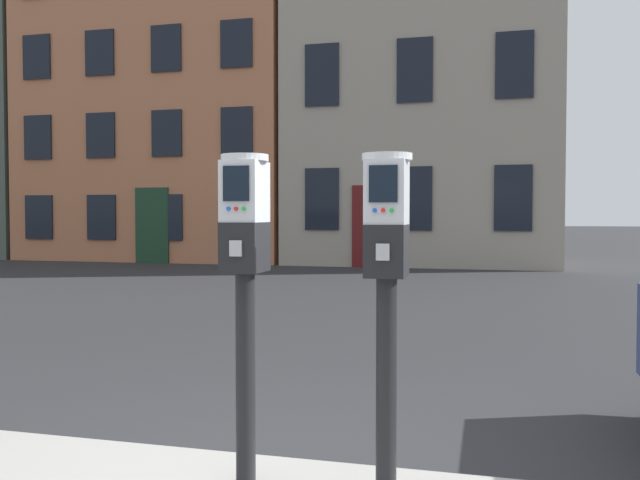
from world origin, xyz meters
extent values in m
cylinder|color=black|center=(-0.05, -0.18, 0.63)|extent=(0.09, 0.09, 0.97)
cube|color=black|center=(-0.05, -0.18, 1.23)|extent=(0.18, 0.25, 0.23)
cube|color=#A5A8AD|center=(-0.04, -0.31, 1.23)|extent=(0.06, 0.01, 0.07)
cube|color=#B7BABF|center=(-0.05, -0.18, 1.48)|extent=(0.18, 0.24, 0.28)
cube|color=black|center=(-0.04, -0.30, 1.51)|extent=(0.12, 0.01, 0.15)
cylinder|color=blue|center=(-0.08, -0.30, 1.40)|extent=(0.02, 0.01, 0.02)
cylinder|color=red|center=(-0.04, -0.30, 1.40)|extent=(0.02, 0.01, 0.02)
cylinder|color=green|center=(-0.01, -0.30, 1.40)|extent=(0.02, 0.01, 0.02)
cylinder|color=#B7BABF|center=(-0.05, -0.18, 1.63)|extent=(0.23, 0.23, 0.03)
cylinder|color=black|center=(0.61, -0.18, 0.62)|extent=(0.09, 0.09, 0.97)
cube|color=black|center=(0.61, -0.18, 1.22)|extent=(0.18, 0.25, 0.22)
cube|color=#A5A8AD|center=(0.61, -0.31, 1.22)|extent=(0.06, 0.01, 0.07)
cube|color=#B7BABF|center=(0.61, -0.18, 1.47)|extent=(0.18, 0.24, 0.27)
cube|color=black|center=(0.61, -0.30, 1.50)|extent=(0.12, 0.01, 0.15)
cylinder|color=blue|center=(0.58, -0.30, 1.39)|extent=(0.02, 0.01, 0.02)
cylinder|color=red|center=(0.61, -0.30, 1.39)|extent=(0.02, 0.01, 0.02)
cylinder|color=green|center=(0.65, -0.30, 1.39)|extent=(0.02, 0.01, 0.02)
cylinder|color=#B7BABF|center=(0.61, -0.18, 1.62)|extent=(0.23, 0.23, 0.03)
cube|color=#B7704C|center=(-9.21, 18.19, 4.63)|extent=(8.25, 6.83, 9.26)
cube|color=black|center=(-12.30, 14.74, 1.27)|extent=(0.90, 0.06, 1.27)
cube|color=black|center=(-10.24, 14.74, 1.27)|extent=(0.90, 0.06, 1.27)
cube|color=black|center=(-8.18, 14.74, 1.27)|extent=(0.90, 0.06, 1.27)
cube|color=black|center=(-6.11, 14.74, 1.27)|extent=(0.90, 0.06, 1.27)
cube|color=black|center=(-12.30, 14.74, 3.59)|extent=(0.90, 0.06, 1.27)
cube|color=black|center=(-10.24, 14.74, 3.59)|extent=(0.90, 0.06, 1.27)
cube|color=black|center=(-8.18, 14.74, 3.59)|extent=(0.90, 0.06, 1.27)
cube|color=black|center=(-6.11, 14.74, 3.59)|extent=(0.90, 0.06, 1.27)
cube|color=black|center=(-12.30, 14.74, 5.91)|extent=(0.90, 0.06, 1.27)
cube|color=black|center=(-10.24, 14.74, 5.91)|extent=(0.90, 0.06, 1.27)
cube|color=black|center=(-8.18, 14.74, 5.91)|extent=(0.90, 0.06, 1.27)
cube|color=black|center=(-6.11, 14.74, 5.91)|extent=(0.90, 0.06, 1.27)
cube|color=#193823|center=(-8.65, 14.74, 1.05)|extent=(1.00, 0.07, 2.10)
cube|color=#9E9384|center=(-1.35, 17.57, 6.39)|extent=(7.19, 5.60, 12.78)
cube|color=black|center=(-3.75, 14.74, 1.76)|extent=(0.90, 0.06, 1.60)
cube|color=black|center=(-1.35, 14.74, 1.76)|extent=(0.90, 0.06, 1.60)
cube|color=black|center=(1.04, 14.74, 1.76)|extent=(0.90, 0.06, 1.60)
cube|color=black|center=(-3.75, 14.74, 4.95)|extent=(0.90, 0.06, 1.60)
cube|color=black|center=(-1.35, 14.74, 4.95)|extent=(0.90, 0.06, 1.60)
cube|color=black|center=(1.04, 14.74, 4.95)|extent=(0.90, 0.06, 1.60)
cube|color=#591414|center=(-2.44, 14.74, 1.05)|extent=(1.00, 0.07, 2.10)
camera|label=1|loc=(1.14, -3.22, 1.38)|focal=40.27mm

